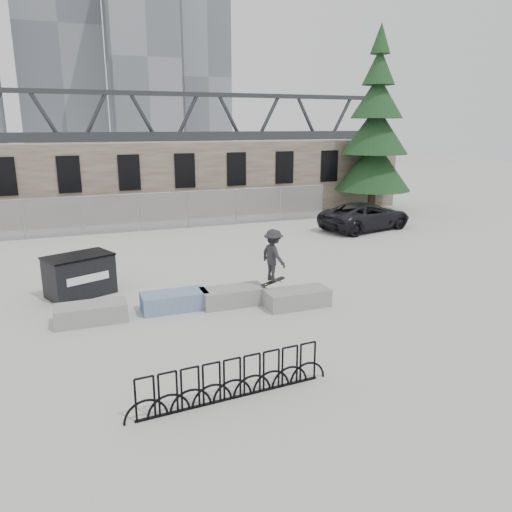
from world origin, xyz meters
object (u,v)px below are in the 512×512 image
(planter_far_left, at_px, (91,312))
(planter_center_left, at_px, (174,300))
(planter_offset, at_px, (297,297))
(suv, at_px, (366,216))
(bike_rack, at_px, (232,380))
(spruce_tree, at_px, (375,136))
(planter_center_right, at_px, (233,295))
(skateboarder, at_px, (273,255))
(dumpster, at_px, (80,275))

(planter_far_left, bearing_deg, planter_center_left, 3.55)
(planter_far_left, height_order, planter_offset, same)
(planter_far_left, xyz_separation_m, suv, (14.70, 8.52, 0.45))
(planter_offset, relative_size, suv, 0.38)
(bike_rack, xyz_separation_m, spruce_tree, (15.88, 18.89, 4.41))
(planter_center_right, bearing_deg, suv, 39.49)
(planter_center_left, relative_size, planter_center_right, 1.00)
(planter_far_left, height_order, bike_rack, bike_rack)
(spruce_tree, xyz_separation_m, suv, (-3.67, -4.95, -4.10))
(spruce_tree, distance_m, skateboarder, 19.12)
(planter_center_left, distance_m, dumpster, 3.62)
(planter_center_right, relative_size, dumpster, 0.83)
(planter_center_left, distance_m, planter_offset, 3.80)
(skateboarder, bearing_deg, bike_rack, 135.97)
(suv, bearing_deg, planter_offset, 124.09)
(planter_far_left, distance_m, planter_offset, 6.17)
(planter_offset, bearing_deg, skateboarder, 131.61)
(dumpster, xyz_separation_m, spruce_tree, (18.54, 10.87, 4.15))
(planter_far_left, bearing_deg, bike_rack, -65.34)
(planter_center_right, bearing_deg, planter_offset, -25.83)
(planter_center_left, height_order, spruce_tree, spruce_tree)
(planter_center_left, bearing_deg, bike_rack, -89.71)
(planter_center_left, xyz_separation_m, planter_offset, (3.64, -1.10, 0.00))
(skateboarder, bearing_deg, spruce_tree, -55.98)
(planter_far_left, relative_size, planter_offset, 1.00)
(planter_center_left, bearing_deg, planter_far_left, -176.45)
(planter_center_left, height_order, planter_center_right, same)
(planter_far_left, distance_m, spruce_tree, 23.23)
(planter_far_left, height_order, dumpster, dumpster)
(planter_center_left, distance_m, planter_center_right, 1.84)
(planter_offset, distance_m, dumpster, 7.22)
(planter_center_right, relative_size, bike_rack, 0.45)
(skateboarder, bearing_deg, planter_center_right, 65.47)
(dumpster, bearing_deg, suv, -1.44)
(planter_far_left, xyz_separation_m, planter_offset, (6.09, -0.95, 0.00))
(planter_center_right, relative_size, spruce_tree, 0.17)
(bike_rack, bearing_deg, spruce_tree, 49.94)
(planter_center_right, relative_size, planter_offset, 1.00)
(planter_far_left, relative_size, skateboarder, 1.12)
(planter_offset, bearing_deg, spruce_tree, 49.59)
(planter_far_left, bearing_deg, planter_center_right, -0.90)
(planter_center_right, height_order, suv, suv)
(suv, xyz_separation_m, skateboarder, (-9.16, -8.84, 0.81))
(skateboarder, bearing_deg, planter_far_left, 73.60)
(planter_far_left, bearing_deg, dumpster, 93.95)
(planter_center_left, bearing_deg, suv, 34.35)
(dumpster, relative_size, spruce_tree, 0.21)
(planter_center_left, relative_size, bike_rack, 0.45)
(planter_offset, xyz_separation_m, spruce_tree, (12.27, 14.42, 4.55))
(dumpster, xyz_separation_m, bike_rack, (2.67, -8.01, -0.26))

